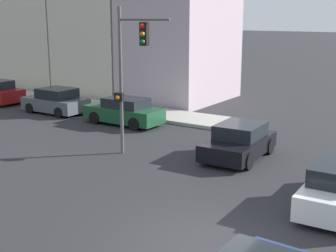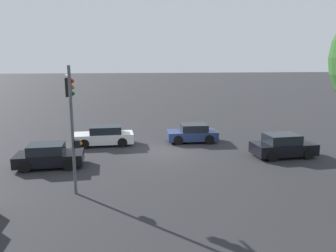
{
  "view_description": "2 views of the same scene",
  "coord_description": "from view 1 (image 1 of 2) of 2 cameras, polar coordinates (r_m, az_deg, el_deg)",
  "views": [
    {
      "loc": [
        -9.51,
        -5.18,
        5.69
      ],
      "look_at": [
        3.9,
        3.6,
        1.85
      ],
      "focal_mm": 50.0,
      "sensor_mm": 36.0,
      "label": 1
    },
    {
      "loc": [
        2.93,
        21.81,
        6.19
      ],
      "look_at": [
        0.16,
        2.09,
        2.21
      ],
      "focal_mm": 35.0,
      "sensor_mm": 36.0,
      "label": 2
    }
  ],
  "objects": [
    {
      "name": "crossing_car_1",
      "position": [
        19.13,
        8.65,
        -1.92
      ],
      "size": [
        3.91,
        2.11,
        1.4
      ],
      "rotation": [
        0.0,
        0.0,
        3.18
      ],
      "color": "black",
      "rests_on": "ground_plane"
    },
    {
      "name": "parked_car_1",
      "position": [
        28.36,
        -13.5,
        2.94
      ],
      "size": [
        2.04,
        3.89,
        1.48
      ],
      "rotation": [
        0.0,
        0.0,
        1.57
      ],
      "color": "#4C5156",
      "rests_on": "ground_plane"
    },
    {
      "name": "ground_plane",
      "position": [
        12.23,
        4.24,
        -14.3
      ],
      "size": [
        300.0,
        300.0,
        0.0
      ],
      "primitive_type": "plane",
      "color": "#28282B"
    },
    {
      "name": "rowhouse_backdrop",
      "position": [
        37.71,
        -11.42,
        12.66
      ],
      "size": [
        8.2,
        23.8,
        11.49
      ],
      "color": "#B29EA8",
      "rests_on": "ground_plane"
    },
    {
      "name": "parked_car_0",
      "position": [
        24.8,
        -5.37,
        1.76
      ],
      "size": [
        1.84,
        4.28,
        1.43
      ],
      "rotation": [
        0.0,
        0.0,
        1.57
      ],
      "color": "#194728",
      "rests_on": "ground_plane"
    },
    {
      "name": "traffic_signal",
      "position": [
        18.8,
        -4.55,
        7.83
      ],
      "size": [
        0.91,
        2.24,
        6.0
      ],
      "rotation": [
        0.0,
        0.0,
        3.36
      ],
      "color": "#515456",
      "rests_on": "ground_plane"
    }
  ]
}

